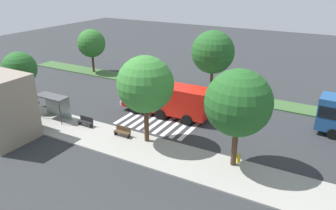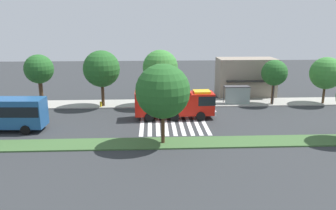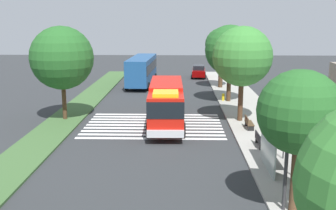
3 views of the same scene
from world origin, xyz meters
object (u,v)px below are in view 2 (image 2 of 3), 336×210
at_px(sidewalk_tree_center, 160,68).
at_px(fire_hydrant, 101,104).
at_px(bench_near_shelter, 209,101).
at_px(median_tree_far_west, 163,91).
at_px(bus_stop_shelter, 237,92).
at_px(bench_west_of_shelter, 178,101).
at_px(sidewalk_tree_far_east, 326,73).
at_px(sidewalk_tree_west, 102,69).
at_px(sidewalk_tree_far_west, 39,69).
at_px(street_lamp, 274,81).
at_px(fire_truck, 177,103).
at_px(sidewalk_tree_east, 274,73).

height_order(sidewalk_tree_center, fire_hydrant, sidewalk_tree_center).
xyz_separation_m(bench_near_shelter, median_tree_far_west, (-6.98, -14.81, 4.62)).
relative_size(bus_stop_shelter, sidewalk_tree_center, 0.46).
bearing_deg(bench_west_of_shelter, median_tree_far_west, -99.85).
bearing_deg(sidewalk_tree_far_east, median_tree_far_west, -148.12).
xyz_separation_m(sidewalk_tree_west, sidewalk_tree_center, (7.92, 0.00, 0.11)).
relative_size(sidewalk_tree_far_west, sidewalk_tree_center, 0.93).
bearing_deg(street_lamp, bench_near_shelter, 175.53).
height_order(bench_near_shelter, street_lamp, street_lamp).
bearing_deg(bench_west_of_shelter, sidewalk_tree_far_west, -179.09).
xyz_separation_m(street_lamp, median_tree_far_west, (-15.89, -14.11, 1.75)).
distance_m(median_tree_far_west, fire_hydrant, 16.83).
distance_m(fire_truck, median_tree_far_west, 9.33).
bearing_deg(bench_west_of_shelter, bench_near_shelter, 0.00).
distance_m(fire_truck, sidewalk_tree_far_west, 19.27).
xyz_separation_m(bench_west_of_shelter, median_tree_far_west, (-2.57, -14.81, 4.62)).
xyz_separation_m(bus_stop_shelter, sidewalk_tree_far_west, (-27.03, -0.27, 3.37)).
bearing_deg(sidewalk_tree_far_west, street_lamp, -0.72).
xyz_separation_m(fire_truck, bench_near_shelter, (5.02, 6.29, -1.35)).
height_order(bus_stop_shelter, fire_hydrant, bus_stop_shelter).
bearing_deg(sidewalk_tree_far_west, sidewalk_tree_west, -0.00).
bearing_deg(sidewalk_tree_east, sidewalk_tree_far_west, 180.00).
distance_m(street_lamp, fire_hydrant, 24.10).
bearing_deg(fire_truck, sidewalk_tree_far_west, 160.41).
height_order(sidewalk_tree_west, fire_hydrant, sidewalk_tree_west).
xyz_separation_m(bus_stop_shelter, median_tree_far_west, (-10.98, -14.78, 3.32)).
bearing_deg(bench_near_shelter, fire_truck, -128.55).
height_order(sidewalk_tree_far_east, fire_hydrant, sidewalk_tree_far_east).
height_order(sidewalk_tree_center, sidewalk_tree_east, sidewalk_tree_center).
xyz_separation_m(street_lamp, sidewalk_tree_center, (-15.73, 0.40, 1.91)).
bearing_deg(sidewalk_tree_east, sidewalk_tree_west, -180.00).
height_order(bench_west_of_shelter, median_tree_far_west, median_tree_far_west).
height_order(sidewalk_tree_center, sidewalk_tree_far_east, sidewalk_tree_center).
xyz_separation_m(sidewalk_tree_east, median_tree_far_west, (-15.97, -14.51, 0.68)).
relative_size(sidewalk_tree_center, fire_hydrant, 10.93).
relative_size(sidewalk_tree_far_west, sidewalk_tree_east, 1.14).
relative_size(bus_stop_shelter, sidewalk_tree_far_west, 0.49).
xyz_separation_m(bus_stop_shelter, sidewalk_tree_center, (-10.82, -0.27, 3.49)).
height_order(sidewalk_tree_east, fire_hydrant, sidewalk_tree_east).
bearing_deg(median_tree_far_west, street_lamp, 41.62).
height_order(median_tree_far_west, fire_hydrant, median_tree_far_west).
bearing_deg(fire_truck, bench_west_of_shelter, 83.29).
relative_size(sidewalk_tree_west, sidewalk_tree_center, 1.00).
distance_m(bus_stop_shelter, sidewalk_tree_west, 19.04).
height_order(fire_truck, bus_stop_shelter, fire_truck).
height_order(bus_stop_shelter, sidewalk_tree_far_east, sidewalk_tree_far_east).
bearing_deg(sidewalk_tree_far_west, sidewalk_tree_center, 0.00).
relative_size(bench_near_shelter, sidewalk_tree_far_east, 0.24).
relative_size(street_lamp, sidewalk_tree_center, 0.73).
bearing_deg(sidewalk_tree_center, sidewalk_tree_west, -180.00).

